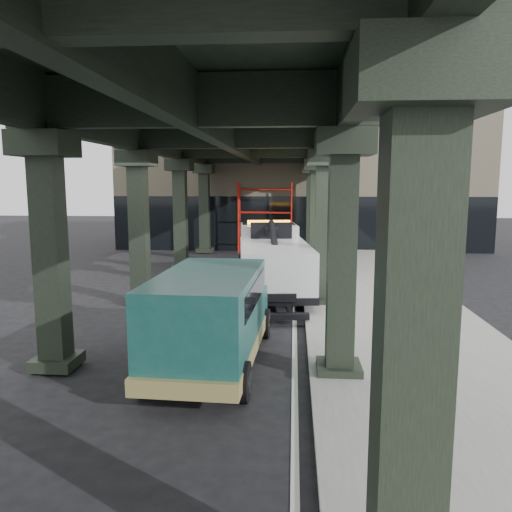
% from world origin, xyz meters
% --- Properties ---
extents(ground, '(90.00, 90.00, 0.00)m').
position_xyz_m(ground, '(0.00, 0.00, 0.00)').
color(ground, black).
rests_on(ground, ground).
extents(sidewalk, '(5.00, 40.00, 0.15)m').
position_xyz_m(sidewalk, '(4.50, 2.00, 0.07)').
color(sidewalk, gray).
rests_on(sidewalk, ground).
extents(lane_stripe, '(0.12, 38.00, 0.01)m').
position_xyz_m(lane_stripe, '(1.70, 2.00, 0.01)').
color(lane_stripe, silver).
rests_on(lane_stripe, ground).
extents(viaduct, '(7.40, 32.00, 6.40)m').
position_xyz_m(viaduct, '(-0.40, 2.00, 5.46)').
color(viaduct, black).
rests_on(viaduct, ground).
extents(building, '(22.00, 10.00, 8.00)m').
position_xyz_m(building, '(2.00, 20.00, 4.00)').
color(building, '#C6B793').
rests_on(building, ground).
extents(scaffolding, '(3.08, 0.88, 4.00)m').
position_xyz_m(scaffolding, '(0.00, 14.64, 2.11)').
color(scaffolding, red).
rests_on(scaffolding, ground).
extents(tow_truck, '(3.06, 8.18, 2.62)m').
position_xyz_m(tow_truck, '(0.84, 4.25, 1.28)').
color(tow_truck, black).
rests_on(tow_truck, ground).
extents(towed_van, '(2.32, 5.34, 2.13)m').
position_xyz_m(towed_van, '(-0.10, -3.59, 1.14)').
color(towed_van, '#12433F').
rests_on(towed_van, ground).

